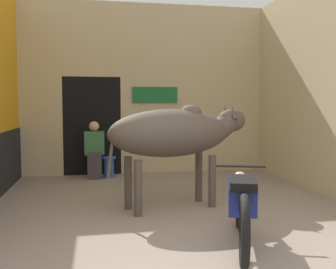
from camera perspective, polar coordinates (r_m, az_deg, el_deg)
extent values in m
plane|color=gray|center=(4.04, 6.17, -17.42)|extent=(30.00, 30.00, 0.00)
cube|color=#C6B289|center=(8.77, -3.37, 13.41)|extent=(5.27, 0.18, 1.58)
cube|color=#C6B289|center=(8.68, -17.87, 1.13)|extent=(0.88, 0.18, 2.09)
cube|color=#C6B289|center=(8.87, 3.41, 1.40)|extent=(3.18, 0.18, 2.09)
cube|color=black|center=(8.96, -10.93, 1.36)|extent=(1.22, 0.90, 2.09)
cube|color=#196633|center=(8.58, -1.91, 5.78)|extent=(0.99, 0.03, 0.34)
cube|color=#C6B289|center=(7.16, 21.84, 6.75)|extent=(0.18, 4.91, 3.67)
ellipsoid|color=#4C4238|center=(5.63, 0.39, 0.22)|extent=(1.99, 1.17, 0.69)
ellipsoid|color=#4C4238|center=(5.76, 3.33, 3.11)|extent=(0.39, 0.36, 0.25)
cylinder|color=#4C4238|center=(6.04, 7.77, 0.98)|extent=(0.52, 0.43, 0.45)
ellipsoid|color=#4C4238|center=(6.14, 9.19, 2.02)|extent=(0.53, 0.41, 0.35)
cylinder|color=#4C4238|center=(5.33, -8.27, -2.64)|extent=(0.15, 0.08, 0.68)
cylinder|color=#4C4238|center=(6.16, 4.49, -6.12)|extent=(0.11, 0.11, 0.76)
cylinder|color=#4C4238|center=(5.82, 6.43, -6.74)|extent=(0.11, 0.11, 0.76)
cylinder|color=#4C4238|center=(5.69, -5.81, -7.00)|extent=(0.11, 0.11, 0.76)
cylinder|color=#4C4238|center=(5.32, -4.38, -7.78)|extent=(0.11, 0.11, 0.76)
cone|color=#473D33|center=(6.21, 8.19, 3.27)|extent=(0.11, 0.17, 0.24)
cone|color=#473D33|center=(6.01, 9.48, 3.23)|extent=(0.11, 0.17, 0.24)
torus|color=black|center=(3.76, 11.00, -13.59)|extent=(0.30, 0.67, 0.68)
torus|color=black|center=(4.92, 10.33, -9.30)|extent=(0.30, 0.67, 0.68)
cube|color=navy|center=(4.29, 10.65, -8.82)|extent=(0.48, 0.72, 0.28)
cube|color=black|center=(4.08, 10.79, -6.93)|extent=(0.42, 0.59, 0.09)
cylinder|color=black|center=(4.71, 10.46, -4.54)|extent=(0.56, 0.22, 0.03)
sphere|color=silver|center=(4.82, 10.40, -6.20)|extent=(0.15, 0.15, 0.15)
cube|color=#3D3842|center=(8.09, -10.60, -4.87)|extent=(0.28, 0.14, 0.43)
cube|color=#3D3842|center=(8.14, -10.62, -2.94)|extent=(0.28, 0.32, 0.11)
cube|color=#386B42|center=(8.18, -10.64, -1.22)|extent=(0.40, 0.20, 0.48)
sphere|color=tan|center=(8.16, -10.68, 1.17)|extent=(0.20, 0.20, 0.20)
cylinder|color=#2856B2|center=(8.21, -8.56, -4.83)|extent=(0.20, 0.20, 0.39)
cylinder|color=#2856B2|center=(8.18, -8.58, -3.35)|extent=(0.29, 0.29, 0.04)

